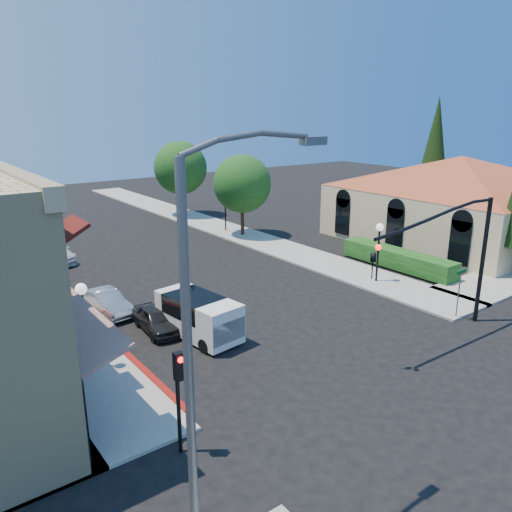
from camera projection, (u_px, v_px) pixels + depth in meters
ground at (394, 387)px, 18.30m from camera, size 120.00×120.00×0.00m
sidewalk_right at (209, 224)px, 44.05m from camera, size 3.50×50.00×0.12m
curb_red_strip at (128, 358)px, 20.48m from camera, size 0.25×10.00×0.06m
mission_building at (459, 190)px, 38.72m from camera, size 30.12×30.12×6.40m
hedge at (397, 269)px, 31.94m from camera, size 1.40×8.00×1.10m
conifer_far at (435, 148)px, 46.43m from camera, size 3.20×3.20×11.00m
street_tree_a at (242, 184)px, 39.07m from camera, size 4.56×4.56×6.48m
street_tree_b at (180, 168)px, 46.65m from camera, size 4.94×4.94×7.02m
signal_mast_arm at (459, 246)px, 21.67m from camera, size 8.01×0.39×6.00m
secondary_signal at (179, 384)px, 14.13m from camera, size 0.28×0.42×3.32m
cobra_streetlight at (203, 343)px, 10.02m from camera, size 3.60×0.25×9.31m
street_name_sign at (459, 286)px, 23.83m from camera, size 0.80×0.06×2.50m
lamppost_left_near at (83, 304)px, 18.79m from camera, size 0.44×0.44×3.57m
lamppost_left_far at (4, 233)px, 29.54m from camera, size 0.44×0.44×3.57m
lamppost_right_near at (379, 238)px, 28.56m from camera, size 0.44×0.44×3.57m
lamppost_right_far at (225, 199)px, 40.85m from camera, size 0.44×0.44×3.57m
white_van at (199, 314)px, 22.08m from camera, size 2.32×4.38×1.86m
parked_car_a at (156, 319)px, 22.80m from camera, size 1.58×3.43×1.14m
parked_car_b at (107, 302)px, 24.75m from camera, size 1.65×3.70×1.18m
parked_car_c at (53, 252)px, 33.28m from camera, size 1.95×4.70×1.36m
parked_car_d at (33, 247)px, 34.53m from camera, size 2.09×4.46×1.23m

